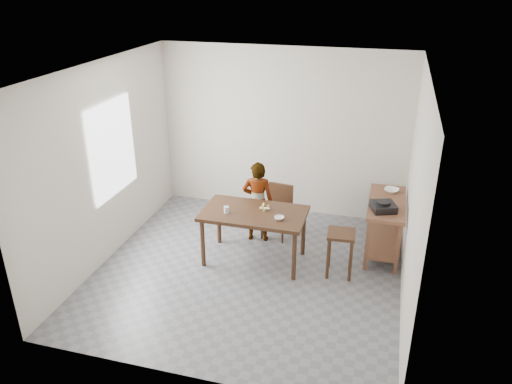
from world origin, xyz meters
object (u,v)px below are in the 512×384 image
(child, at_px, (258,202))
(dining_chair, at_px, (276,212))
(dining_table, at_px, (254,236))
(prep_counter, at_px, (384,227))
(stool, at_px, (340,253))

(child, xyz_separation_m, dining_chair, (0.25, 0.16, -0.22))
(dining_table, relative_size, child, 1.13)
(prep_counter, bearing_deg, dining_chair, 178.25)
(dining_table, distance_m, prep_counter, 1.86)
(child, height_order, dining_chair, child)
(prep_counter, distance_m, child, 1.85)
(prep_counter, relative_size, child, 0.97)
(prep_counter, xyz_separation_m, stool, (-0.53, -0.74, -0.09))
(prep_counter, bearing_deg, child, -176.39)
(stool, bearing_deg, prep_counter, 54.08)
(dining_chair, bearing_deg, child, -138.70)
(dining_table, distance_m, child, 0.64)
(prep_counter, bearing_deg, dining_table, -157.85)
(dining_chair, bearing_deg, stool, -28.83)
(stool, bearing_deg, dining_chair, 143.22)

